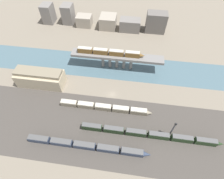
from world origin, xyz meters
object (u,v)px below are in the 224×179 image
(warehouse_building, at_px, (40,78))
(signal_tower, at_px, (173,129))
(train_yard_far, at_px, (105,107))
(train_yard_near, at_px, (87,146))
(train_yard_mid, at_px, (149,134))
(train_on_bridge, at_px, (110,52))

(warehouse_building, xyz_separation_m, signal_tower, (80.61, -25.00, 0.89))
(train_yard_far, xyz_separation_m, signal_tower, (36.47, -10.96, 4.58))
(train_yard_far, xyz_separation_m, warehouse_building, (-44.14, 14.04, 3.68))
(train_yard_near, xyz_separation_m, warehouse_building, (-38.87, 37.79, 3.60))
(train_yard_mid, distance_m, signal_tower, 12.02)
(train_yard_mid, relative_size, train_yard_far, 1.36)
(train_yard_near, bearing_deg, train_on_bridge, 87.15)
(train_yard_mid, bearing_deg, train_on_bridge, 119.35)
(train_yard_near, height_order, signal_tower, signal_tower)
(train_on_bridge, height_order, warehouse_building, train_on_bridge)
(train_on_bridge, bearing_deg, train_yard_mid, -60.65)
(train_on_bridge, height_order, train_yard_near, train_on_bridge)
(train_yard_near, relative_size, signal_tower, 5.08)
(warehouse_building, height_order, signal_tower, signal_tower)
(train_on_bridge, distance_m, train_yard_near, 60.89)
(warehouse_building, bearing_deg, train_yard_near, -44.19)
(train_yard_mid, height_order, signal_tower, signal_tower)
(train_yard_far, bearing_deg, warehouse_building, 162.36)
(train_yard_near, distance_m, warehouse_building, 54.33)
(warehouse_building, bearing_deg, signal_tower, -17.23)
(train_on_bridge, relative_size, train_yard_mid, 0.61)
(signal_tower, bearing_deg, train_yard_far, 163.27)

